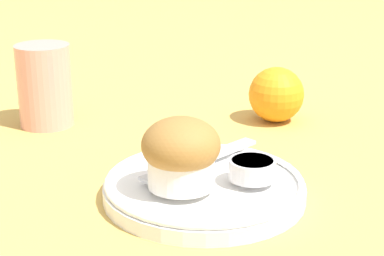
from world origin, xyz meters
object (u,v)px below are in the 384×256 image
at_px(orange_fruit, 276,95).
at_px(juice_glass, 45,86).
at_px(muffin, 181,153).
at_px(butter_knife, 201,159).

height_order(orange_fruit, juice_glass, juice_glass).
bearing_deg(orange_fruit, juice_glass, 171.97).
relative_size(muffin, orange_fruit, 1.02).
bearing_deg(muffin, juice_glass, 116.10).
bearing_deg(orange_fruit, butter_knife, -128.79).
distance_m(orange_fruit, juice_glass, 0.29).
relative_size(orange_fruit, juice_glass, 0.69).
relative_size(muffin, butter_knife, 0.53).
height_order(butter_knife, orange_fruit, orange_fruit).
bearing_deg(juice_glass, muffin, -63.90).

